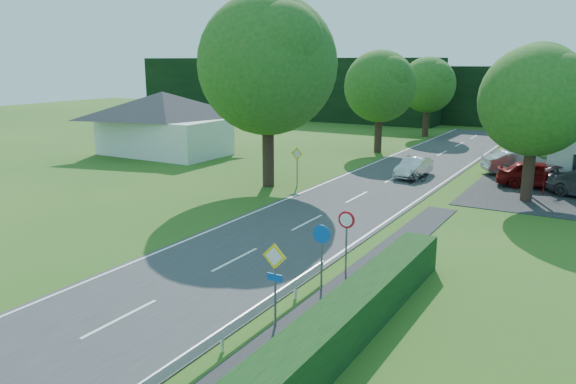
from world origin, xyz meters
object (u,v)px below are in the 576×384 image
Objects in this scene: moving_car at (414,167)px; motorcycle at (418,176)px; streetlight at (530,118)px; parked_car_silver_a at (521,163)px; parasol at (544,178)px; parked_car_red at (537,174)px.

motorcycle is (0.79, -1.64, -0.21)m from moving_car.
streetlight is 6.78m from parked_car_silver_a.
motorcycle is 7.37m from parasol.
motorcycle is at bearing -175.67° from streetlight.
parked_car_red is 2.33× the size of parasol.
streetlight is at bearing 154.23° from parked_car_red.
streetlight is 4.13m from parked_car_red.
parasol reaches higher than parked_car_silver_a.
parasol is at bearing -173.50° from parked_car_red.
moving_car is at bearing 84.86° from parked_car_red.
moving_car is at bearing 170.65° from streetlight.
parasol is at bearing 29.97° from motorcycle.
streetlight reaches higher than parked_car_silver_a.
moving_car is 0.79× the size of parked_car_silver_a.
streetlight is at bearing -6.92° from moving_car.
streetlight is 1.58× the size of parked_car_silver_a.
streetlight is 3.89× the size of parasol.
moving_car is at bearing 97.14° from parked_car_silver_a.
parked_car_red is at bearing 75.34° from streetlight.
parasol is (1.06, 0.23, -3.50)m from streetlight.
parked_car_silver_a reaches higher than moving_car.
parked_car_red is at bearing 172.03° from parked_car_silver_a.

